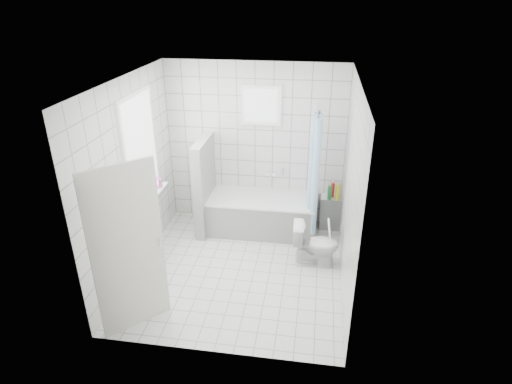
# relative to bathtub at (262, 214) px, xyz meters

# --- Properties ---
(ground) EXTENTS (3.00, 3.00, 0.00)m
(ground) POSITION_rel_bathtub_xyz_m (-0.17, -1.12, -0.29)
(ground) COLOR white
(ground) RESTS_ON ground
(ceiling) EXTENTS (3.00, 3.00, 0.00)m
(ceiling) POSITION_rel_bathtub_xyz_m (-0.17, -1.12, 2.31)
(ceiling) COLOR white
(ceiling) RESTS_ON ground
(wall_back) EXTENTS (2.80, 0.02, 2.60)m
(wall_back) POSITION_rel_bathtub_xyz_m (-0.17, 0.38, 1.01)
(wall_back) COLOR white
(wall_back) RESTS_ON ground
(wall_front) EXTENTS (2.80, 0.02, 2.60)m
(wall_front) POSITION_rel_bathtub_xyz_m (-0.17, -2.62, 1.01)
(wall_front) COLOR white
(wall_front) RESTS_ON ground
(wall_left) EXTENTS (0.02, 3.00, 2.60)m
(wall_left) POSITION_rel_bathtub_xyz_m (-1.57, -1.12, 1.01)
(wall_left) COLOR white
(wall_left) RESTS_ON ground
(wall_right) EXTENTS (0.02, 3.00, 2.60)m
(wall_right) POSITION_rel_bathtub_xyz_m (1.23, -1.12, 1.01)
(wall_right) COLOR white
(wall_right) RESTS_ON ground
(window_left) EXTENTS (0.01, 0.90, 1.40)m
(window_left) POSITION_rel_bathtub_xyz_m (-1.52, -0.82, 1.31)
(window_left) COLOR white
(window_left) RESTS_ON wall_left
(window_back) EXTENTS (0.50, 0.01, 0.50)m
(window_back) POSITION_rel_bathtub_xyz_m (-0.07, 0.33, 1.66)
(window_back) COLOR white
(window_back) RESTS_ON wall_back
(window_sill) EXTENTS (0.18, 1.02, 0.08)m
(window_sill) POSITION_rel_bathtub_xyz_m (-1.48, -0.82, 0.57)
(window_sill) COLOR white
(window_sill) RESTS_ON wall_left
(door) EXTENTS (0.59, 0.60, 2.00)m
(door) POSITION_rel_bathtub_xyz_m (-1.14, -2.32, 0.71)
(door) COLOR silver
(door) RESTS_ON ground
(bathtub) EXTENTS (1.67, 0.77, 0.58)m
(bathtub) POSITION_rel_bathtub_xyz_m (0.00, 0.00, 0.00)
(bathtub) COLOR white
(bathtub) RESTS_ON ground
(partition_wall) EXTENTS (0.15, 0.85, 1.50)m
(partition_wall) POSITION_rel_bathtub_xyz_m (-0.90, -0.05, 0.46)
(partition_wall) COLOR white
(partition_wall) RESTS_ON ground
(tiled_ledge) EXTENTS (0.40, 0.24, 0.55)m
(tiled_ledge) POSITION_rel_bathtub_xyz_m (1.12, 0.25, -0.02)
(tiled_ledge) COLOR white
(tiled_ledge) RESTS_ON ground
(toilet) EXTENTS (0.64, 0.38, 0.64)m
(toilet) POSITION_rel_bathtub_xyz_m (0.86, -0.82, 0.03)
(toilet) COLOR white
(toilet) RESTS_ON ground
(curtain_rod) EXTENTS (0.02, 0.80, 0.02)m
(curtain_rod) POSITION_rel_bathtub_xyz_m (0.78, -0.02, 1.71)
(curtain_rod) COLOR silver
(curtain_rod) RESTS_ON wall_back
(shower_curtain) EXTENTS (0.14, 0.48, 1.78)m
(shower_curtain) POSITION_rel_bathtub_xyz_m (0.78, -0.16, 0.81)
(shower_curtain) COLOR #4393C6
(shower_curtain) RESTS_ON curtain_rod
(tub_faucet) EXTENTS (0.18, 0.06, 0.06)m
(tub_faucet) POSITION_rel_bathtub_xyz_m (0.10, 0.33, 0.56)
(tub_faucet) COLOR silver
(tub_faucet) RESTS_ON wall_back
(sill_bottles) EXTENTS (0.16, 0.61, 0.29)m
(sill_bottles) POSITION_rel_bathtub_xyz_m (-1.47, -0.74, 0.73)
(sill_bottles) COLOR white
(sill_bottles) RESTS_ON window_sill
(ledge_bottles) EXTENTS (0.19, 0.16, 0.26)m
(ledge_bottles) POSITION_rel_bathtub_xyz_m (1.10, 0.19, 0.38)
(ledge_bottles) COLOR #FAF81A
(ledge_bottles) RESTS_ON tiled_ledge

